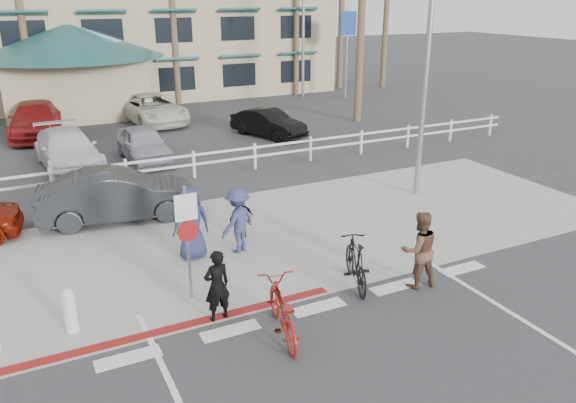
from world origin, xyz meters
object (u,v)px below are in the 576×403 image
bike_red (282,311)px  bike_black (356,263)px  car_white_sedan (118,195)px  sign_post (188,238)px

bike_red → bike_black: 2.60m
bike_red → car_white_sedan: bearing=-65.3°
bike_black → car_white_sedan: (-4.03, 6.50, 0.17)m
sign_post → bike_red: size_ratio=1.39×
sign_post → bike_black: (3.54, -1.11, -0.87)m
bike_red → car_white_sedan: car_white_sedan is taller
sign_post → bike_black: sign_post is taller
bike_red → bike_black: bearing=-143.7°
sign_post → bike_red: 2.62m
bike_black → car_white_sedan: car_white_sedan is taller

